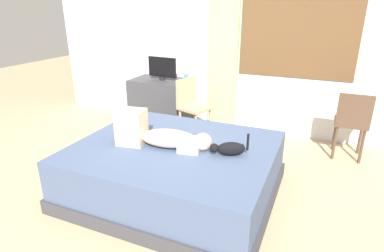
{
  "coord_description": "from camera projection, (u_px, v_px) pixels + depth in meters",
  "views": [
    {
      "loc": [
        1.27,
        -2.37,
        1.83
      ],
      "look_at": [
        0.09,
        0.38,
        0.68
      ],
      "focal_mm": 29.65,
      "sensor_mm": 36.0,
      "label": 1
    }
  ],
  "objects": [
    {
      "name": "chair_by_desk",
      "position": [
        191.0,
        104.0,
        4.52
      ],
      "size": [
        0.48,
        0.48,
        0.86
      ],
      "color": "tan",
      "rests_on": "ground"
    },
    {
      "name": "person_lying",
      "position": [
        159.0,
        135.0,
        3.08
      ],
      "size": [
        0.94,
        0.4,
        0.34
      ],
      "color": "#CCB299",
      "rests_on": "bed"
    },
    {
      "name": "bed",
      "position": [
        175.0,
        170.0,
        3.22
      ],
      "size": [
        1.97,
        1.66,
        0.53
      ],
      "color": "#38383D",
      "rests_on": "ground"
    },
    {
      "name": "cup",
      "position": [
        186.0,
        77.0,
        4.94
      ],
      "size": [
        0.06,
        0.06,
        0.08
      ],
      "primitive_type": "cylinder",
      "color": "teal",
      "rests_on": "desk"
    },
    {
      "name": "tv_monitor",
      "position": [
        162.0,
        68.0,
        4.83
      ],
      "size": [
        0.48,
        0.1,
        0.35
      ],
      "color": "black",
      "rests_on": "desk"
    },
    {
      "name": "ground_plane",
      "position": [
        169.0,
        201.0,
        3.15
      ],
      "size": [
        16.0,
        16.0,
        0.0
      ],
      "primitive_type": "plane",
      "color": "tan"
    },
    {
      "name": "cat",
      "position": [
        229.0,
        149.0,
        2.89
      ],
      "size": [
        0.33,
        0.21,
        0.21
      ],
      "color": "black",
      "rests_on": "bed"
    },
    {
      "name": "curtain_left",
      "position": [
        224.0,
        49.0,
        4.64
      ],
      "size": [
        0.44,
        0.06,
        2.44
      ],
      "primitive_type": "cube",
      "color": "#ADCC75",
      "rests_on": "ground"
    },
    {
      "name": "desk",
      "position": [
        161.0,
        103.0,
        5.04
      ],
      "size": [
        0.9,
        0.56,
        0.74
      ],
      "color": "#38383D",
      "rests_on": "ground"
    },
    {
      "name": "chair_spare",
      "position": [
        352.0,
        121.0,
        3.85
      ],
      "size": [
        0.38,
        0.38,
        0.86
      ],
      "color": "#4C3828",
      "rests_on": "ground"
    },
    {
      "name": "back_wall_with_window",
      "position": [
        241.0,
        32.0,
        4.58
      ],
      "size": [
        6.4,
        0.14,
        2.9
      ],
      "color": "silver",
      "rests_on": "ground"
    }
  ]
}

